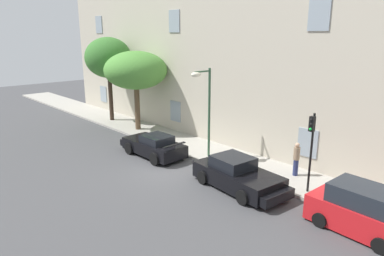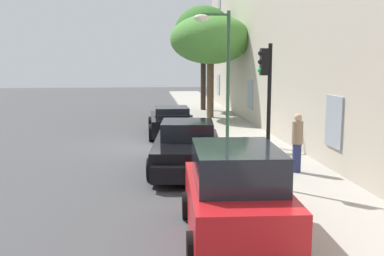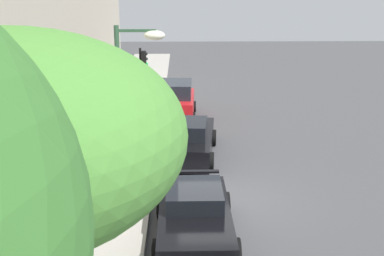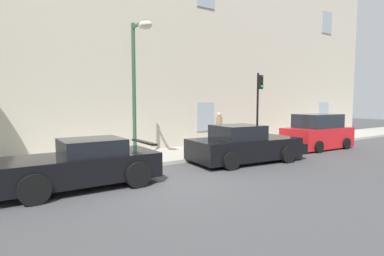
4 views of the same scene
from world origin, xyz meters
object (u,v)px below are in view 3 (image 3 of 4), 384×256
Objects in this scene: tree_midblock at (8,139)px; sportscar_yellow_flank at (186,139)px; sportscar_red_lead at (195,221)px; hatchback_parked at (175,102)px; street_lamp at (134,80)px; pedestrian_admiring at (108,122)px; traffic_light at (143,76)px.

sportscar_yellow_flank is at bearing -11.38° from tree_midblock.
sportscar_red_lead is 1.22× the size of hatchback_parked.
hatchback_parked is at bearing 2.83° from sportscar_red_lead.
sportscar_yellow_flank is (6.61, 0.14, 0.01)m from sportscar_red_lead.
sportscar_red_lead is 0.88× the size of street_lamp.
tree_midblock is (-17.16, 1.94, 3.75)m from hatchback_parked.
sportscar_red_lead is at bearing -157.14° from pedestrian_admiring.
sportscar_red_lead is 2.63× the size of pedestrian_admiring.
tree_midblock reaches higher than street_lamp.
hatchback_parked is 2.15× the size of pedestrian_admiring.
pedestrian_admiring is (-4.25, 2.65, 0.24)m from hatchback_parked.
pedestrian_admiring is at bearing 136.26° from traffic_light.
hatchback_parked is (5.32, 0.45, 0.16)m from sportscar_yellow_flank.
hatchback_parked is at bearing -31.93° from pedestrian_admiring.
pedestrian_admiring is (12.91, 0.71, -3.50)m from tree_midblock.
hatchback_parked is at bearing -6.57° from street_lamp.
sportscar_yellow_flank is at bearing -144.27° from traffic_light.
traffic_light is (9.06, 1.91, 2.01)m from sportscar_red_lead.
traffic_light is 6.51m from street_lamp.
hatchback_parked is 5.01m from pedestrian_admiring.
pedestrian_admiring reaches higher than hatchback_parked.
hatchback_parked is at bearing -6.44° from tree_midblock.
street_lamp reaches higher than pedestrian_admiring.
sportscar_yellow_flank is 5.34m from hatchback_parked.
pedestrian_admiring is at bearing 70.94° from sportscar_yellow_flank.
traffic_light is 0.71× the size of street_lamp.
street_lamp is at bearing -6.29° from tree_midblock.
street_lamp is 5.91m from pedestrian_admiring.
sportscar_yellow_flank is 2.86× the size of pedestrian_admiring.
street_lamp reaches higher than traffic_light.
tree_midblock is 1.60× the size of traffic_light.
traffic_light is (-2.86, 1.32, 1.83)m from hatchback_parked.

